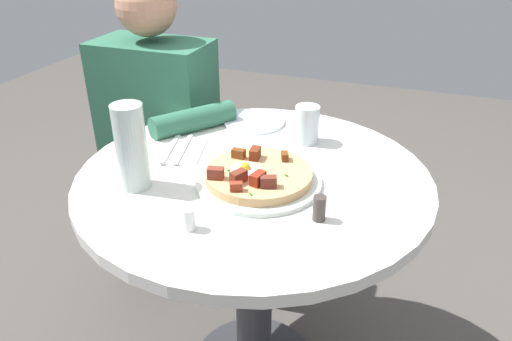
# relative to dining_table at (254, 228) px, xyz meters

# --- Properties ---
(dining_table) EXTENTS (0.88, 0.88, 0.72)m
(dining_table) POSITION_rel_dining_table_xyz_m (0.00, 0.00, 0.00)
(dining_table) COLOR silver
(dining_table) RESTS_ON ground_plane
(person_seated) EXTENTS (0.52, 0.43, 1.14)m
(person_seated) POSITION_rel_dining_table_xyz_m (0.48, -0.35, -0.05)
(person_seated) COLOR #2D2D33
(person_seated) RESTS_ON ground_plane
(pizza_plate) EXTENTS (0.30, 0.30, 0.01)m
(pizza_plate) POSITION_rel_dining_table_xyz_m (-0.03, 0.05, 0.18)
(pizza_plate) COLOR silver
(pizza_plate) RESTS_ON dining_table
(breakfast_pizza) EXTENTS (0.26, 0.26, 0.05)m
(breakfast_pizza) POSITION_rel_dining_table_xyz_m (-0.03, 0.05, 0.20)
(breakfast_pizza) COLOR tan
(breakfast_pizza) RESTS_ON pizza_plate
(bread_plate) EXTENTS (0.19, 0.19, 0.01)m
(bread_plate) POSITION_rel_dining_table_xyz_m (0.11, -0.30, 0.18)
(bread_plate) COLOR white
(bread_plate) RESTS_ON dining_table
(napkin) EXTENTS (0.18, 0.20, 0.00)m
(napkin) POSITION_rel_dining_table_xyz_m (0.24, -0.04, 0.17)
(napkin) COLOR white
(napkin) RESTS_ON dining_table
(fork) EXTENTS (0.06, 0.18, 0.00)m
(fork) POSITION_rel_dining_table_xyz_m (0.26, -0.04, 0.18)
(fork) COLOR silver
(fork) RESTS_ON napkin
(knife) EXTENTS (0.06, 0.18, 0.00)m
(knife) POSITION_rel_dining_table_xyz_m (0.22, -0.05, 0.18)
(knife) COLOR silver
(knife) RESTS_ON napkin
(water_glass) EXTENTS (0.07, 0.07, 0.11)m
(water_glass) POSITION_rel_dining_table_xyz_m (-0.08, -0.22, 0.22)
(water_glass) COLOR silver
(water_glass) RESTS_ON dining_table
(water_bottle) EXTENTS (0.07, 0.07, 0.21)m
(water_bottle) POSITION_rel_dining_table_xyz_m (0.24, 0.16, 0.27)
(water_bottle) COLOR silver
(water_bottle) RESTS_ON dining_table
(salt_shaker) EXTENTS (0.03, 0.03, 0.05)m
(salt_shaker) POSITION_rel_dining_table_xyz_m (0.04, 0.27, 0.20)
(salt_shaker) COLOR white
(salt_shaker) RESTS_ON dining_table
(pepper_shaker) EXTENTS (0.03, 0.03, 0.06)m
(pepper_shaker) POSITION_rel_dining_table_xyz_m (-0.20, 0.15, 0.20)
(pepper_shaker) COLOR #3F3833
(pepper_shaker) RESTS_ON dining_table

